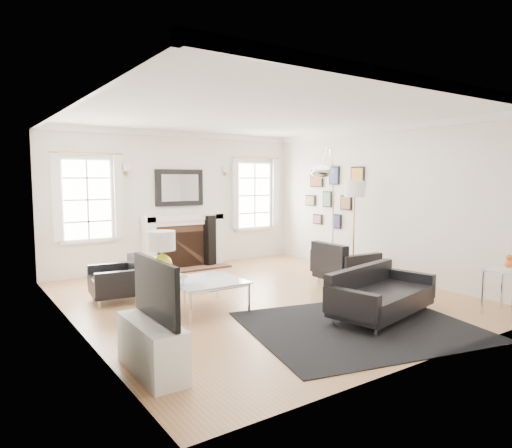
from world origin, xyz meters
TOP-DOWN VIEW (x-y plane):
  - floor at (0.00, 0.00)m, footprint 6.00×6.00m
  - back_wall at (0.00, 3.00)m, footprint 5.50×0.04m
  - front_wall at (0.00, -3.00)m, footprint 5.50×0.04m
  - left_wall at (-2.75, 0.00)m, footprint 0.04×6.00m
  - right_wall at (2.75, 0.00)m, footprint 0.04×6.00m
  - ceiling at (0.00, 0.00)m, footprint 5.50×6.00m
  - crown_molding at (0.00, 0.00)m, footprint 5.50×6.00m
  - fireplace at (0.00, 2.79)m, footprint 1.70×0.69m
  - mantel_mirror at (0.00, 2.95)m, footprint 1.05×0.07m
  - window_left at (-1.85, 2.95)m, footprint 1.24×0.15m
  - window_right at (1.85, 2.95)m, footprint 1.24×0.15m
  - gallery_wall at (2.72, 1.30)m, footprint 0.04×1.73m
  - tv_unit at (-2.44, -1.70)m, footprint 0.35×1.00m
  - area_rug at (0.19, -1.88)m, footprint 3.16×2.82m
  - sofa at (0.68, -1.73)m, footprint 1.78×1.09m
  - armchair_left at (-1.90, 1.04)m, footprint 0.81×0.88m
  - armchair_right at (1.57, -0.18)m, footprint 0.88×0.97m
  - coffee_table at (-1.07, -0.15)m, footprint 0.97×0.97m
  - side_table_left at (-1.66, -0.06)m, footprint 0.51×0.51m
  - nesting_table at (2.20, -2.65)m, footprint 0.57×0.48m
  - gourd_lamp at (-1.66, -0.06)m, footprint 0.37×0.37m
  - orange_vase at (2.20, -2.65)m, footprint 0.12×0.12m
  - arc_floor_lamp at (1.48, 0.10)m, footprint 1.74×1.61m
  - stick_floor_lamp at (2.20, 0.18)m, footprint 0.36×0.36m
  - speaker_tower at (0.51, 2.65)m, footprint 0.26×0.26m

SIDE VIEW (x-z plane):
  - floor at x=0.00m, z-range 0.00..0.00m
  - area_rug at x=0.19m, z-range 0.00..0.01m
  - sofa at x=0.68m, z-range 0.02..0.56m
  - armchair_left at x=-1.90m, z-range 0.03..0.57m
  - tv_unit at x=-2.44m, z-range -0.22..0.87m
  - armchair_right at x=1.57m, z-range 0.04..0.66m
  - coffee_table at x=-1.07m, z-range 0.18..0.61m
  - side_table_left at x=-1.66m, z-range 0.17..0.73m
  - nesting_table at x=2.20m, z-range 0.19..0.82m
  - speaker_tower at x=0.51m, z-range 0.00..1.07m
  - fireplace at x=0.00m, z-range -0.01..1.10m
  - orange_vase at x=2.20m, z-range 0.64..0.82m
  - gourd_lamp at x=-1.66m, z-range 0.61..1.19m
  - arc_floor_lamp at x=1.48m, z-range 0.10..2.56m
  - back_wall at x=0.00m, z-range 0.00..2.80m
  - front_wall at x=0.00m, z-range 0.00..2.80m
  - left_wall at x=-2.75m, z-range 0.00..2.80m
  - right_wall at x=2.75m, z-range 0.00..2.80m
  - window_left at x=-1.85m, z-range 0.65..2.27m
  - window_right at x=1.85m, z-range 0.65..2.27m
  - gallery_wall at x=2.72m, z-range 0.89..2.18m
  - stick_floor_lamp at x=2.20m, z-range 0.66..2.46m
  - mantel_mirror at x=0.00m, z-range 1.27..2.02m
  - crown_molding at x=0.00m, z-range 2.68..2.80m
  - ceiling at x=0.00m, z-range 2.79..2.81m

